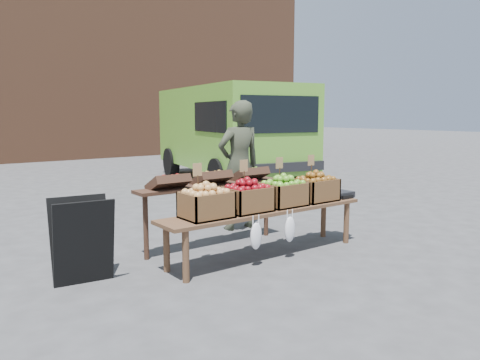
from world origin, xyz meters
TOP-DOWN VIEW (x-y plane):
  - ground at (0.00, 0.00)m, footprint 80.00×80.00m
  - brick_building at (0.00, 15.00)m, footprint 24.00×4.00m
  - delivery_van at (2.56, 5.27)m, footprint 3.26×5.48m
  - vendor at (-0.23, 1.17)m, footprint 0.71×0.50m
  - chalkboard_sign at (-2.80, 0.32)m, footprint 0.61×0.38m
  - back_table at (-1.07, 0.64)m, footprint 2.10×0.44m
  - display_bench at (-0.78, -0.08)m, footprint 2.70×0.56m
  - crate_golden_apples at (-1.61, -0.08)m, footprint 0.50×0.40m
  - crate_russet_pears at (-1.06, -0.08)m, footprint 0.50×0.40m
  - crate_red_apples at (-0.51, -0.08)m, footprint 0.50×0.40m
  - crate_green_apples at (0.04, -0.08)m, footprint 0.50×0.40m
  - weighing_scale at (0.47, -0.08)m, footprint 0.34×0.30m

SIDE VIEW (x-z plane):
  - ground at x=0.00m, z-range 0.00..0.00m
  - display_bench at x=-0.78m, z-range 0.00..0.57m
  - chalkboard_sign at x=-2.80m, z-range 0.00..0.87m
  - back_table at x=-1.07m, z-range 0.00..1.04m
  - weighing_scale at x=0.47m, z-range 0.57..0.65m
  - crate_golden_apples at x=-1.61m, z-range 0.57..0.85m
  - crate_russet_pears at x=-1.06m, z-range 0.57..0.85m
  - crate_red_apples at x=-0.51m, z-range 0.57..0.85m
  - crate_green_apples at x=0.04m, z-range 0.57..0.85m
  - vendor at x=-0.23m, z-range 0.00..1.86m
  - delivery_van at x=2.56m, z-range 0.00..2.30m
  - brick_building at x=0.00m, z-range 0.00..10.00m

